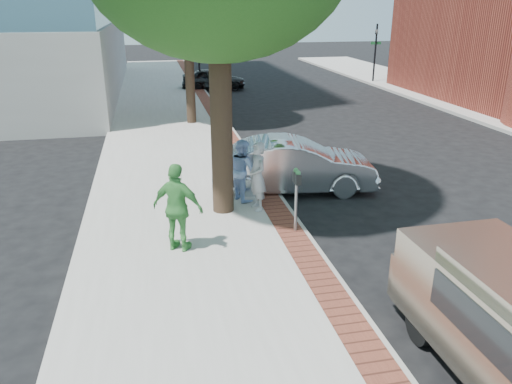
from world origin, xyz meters
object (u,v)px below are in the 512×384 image
object	(u,v)px
person_green	(178,208)
parking_meter	(297,187)
bg_car	(214,79)
person_officer	(243,170)
person_gray	(258,177)
sedan_silver	(294,165)

from	to	relation	value
person_green	parking_meter	bearing A→B (deg)	-141.90
parking_meter	bg_car	size ratio (longest dim) A/B	0.38
person_green	bg_car	xyz separation A→B (m)	(3.51, 21.50, -0.43)
person_officer	person_green	distance (m)	3.15
parking_meter	person_gray	distance (m)	1.57
person_officer	sedan_silver	size ratio (longest dim) A/B	0.35
person_officer	sedan_silver	world-z (taller)	person_officer
parking_meter	person_green	distance (m)	2.65
person_gray	person_officer	distance (m)	0.78
bg_car	person_green	bearing A→B (deg)	176.17
sedan_silver	bg_car	distance (m)	18.21
person_gray	bg_car	size ratio (longest dim) A/B	0.44
person_gray	person_green	xyz separation A→B (m)	(-2.06, -1.83, 0.08)
parking_meter	person_officer	bearing A→B (deg)	110.17
person_gray	sedan_silver	world-z (taller)	person_gray
sedan_silver	person_green	bearing A→B (deg)	141.86
person_gray	bg_car	world-z (taller)	person_gray
parking_meter	sedan_silver	size ratio (longest dim) A/B	0.32
parking_meter	person_gray	world-z (taller)	person_gray
parking_meter	sedan_silver	xyz separation A→B (m)	(0.78, 2.92, -0.45)
person_officer	bg_car	xyz separation A→B (m)	(1.69, 18.94, -0.30)
person_gray	sedan_silver	size ratio (longest dim) A/B	0.38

